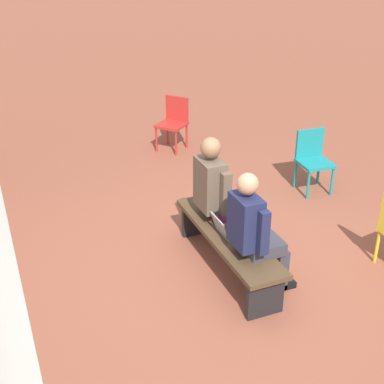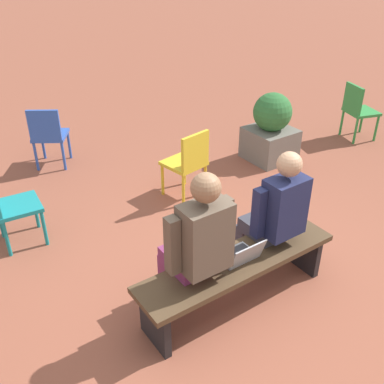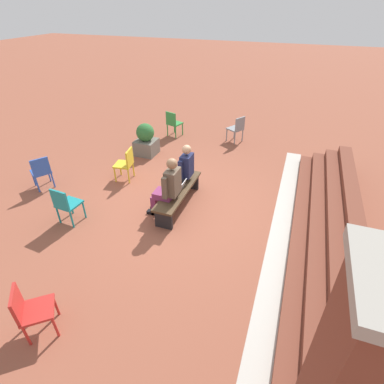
{
  "view_description": "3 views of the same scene",
  "coord_description": "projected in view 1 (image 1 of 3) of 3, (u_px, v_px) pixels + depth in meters",
  "views": [
    {
      "loc": [
        -4.18,
        2.13,
        3.29
      ],
      "look_at": [
        0.47,
        0.2,
        0.77
      ],
      "focal_mm": 50.0,
      "sensor_mm": 36.0,
      "label": 1
    },
    {
      "loc": [
        1.99,
        2.13,
        2.78
      ],
      "look_at": [
        0.23,
        -0.41,
        0.97
      ],
      "focal_mm": 42.0,
      "sensor_mm": 36.0,
      "label": 2
    },
    {
      "loc": [
        5.1,
        2.13,
        3.96
      ],
      "look_at": [
        0.32,
        0.4,
        0.64
      ],
      "focal_mm": 28.0,
      "sensor_mm": 36.0,
      "label": 3
    }
  ],
  "objects": [
    {
      "name": "person_student",
      "position": [
        255.0,
        230.0,
        5.05
      ],
      "size": [
        0.52,
        0.66,
        1.31
      ],
      "color": "#383842",
      "rests_on": "ground"
    },
    {
      "name": "ground_plane",
      "position": [
        227.0,
        272.0,
        5.66
      ],
      "size": [
        60.0,
        60.0,
        0.0
      ],
      "primitive_type": "plane",
      "color": "brown"
    },
    {
      "name": "concrete_strip",
      "position": [
        7.0,
        323.0,
        4.92
      ],
      "size": [
        7.38,
        0.4,
        0.01
      ],
      "primitive_type": "cube",
      "color": "#B7B2A8",
      "rests_on": "ground"
    },
    {
      "name": "person_adult",
      "position": [
        219.0,
        193.0,
        5.7
      ],
      "size": [
        0.56,
        0.71,
        1.37
      ],
      "color": "#7F2D5B",
      "rests_on": "ground"
    },
    {
      "name": "plastic_chair_by_pillar",
      "position": [
        313.0,
        157.0,
        7.22
      ],
      "size": [
        0.45,
        0.45,
        0.84
      ],
      "color": "teal",
      "rests_on": "ground"
    },
    {
      "name": "laptop",
      "position": [
        228.0,
        230.0,
        5.46
      ],
      "size": [
        0.32,
        0.29,
        0.21
      ],
      "color": "#9EA0A5",
      "rests_on": "bench"
    },
    {
      "name": "plastic_chair_near_bench_right",
      "position": [
        174.0,
        120.0,
        8.59
      ],
      "size": [
        0.59,
        0.59,
        0.84
      ],
      "color": "red",
      "rests_on": "ground"
    },
    {
      "name": "bench",
      "position": [
        228.0,
        241.0,
        5.54
      ],
      "size": [
        1.8,
        0.44,
        0.45
      ],
      "color": "#4C3823",
      "rests_on": "ground"
    }
  ]
}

